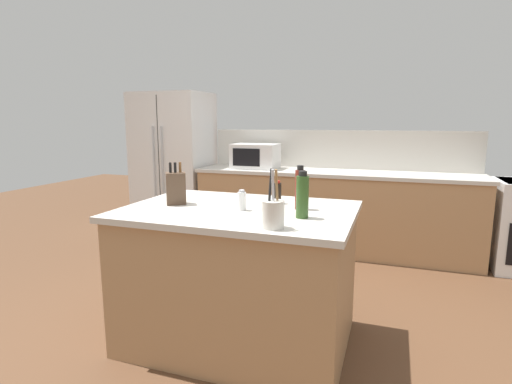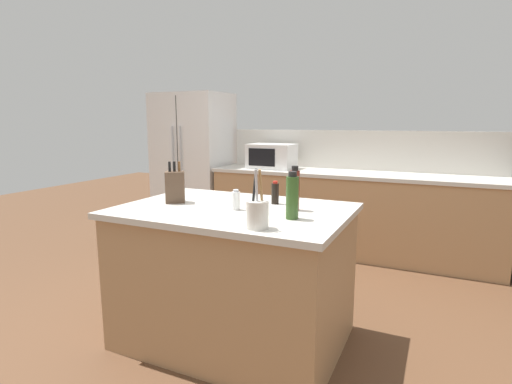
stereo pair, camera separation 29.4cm
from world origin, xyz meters
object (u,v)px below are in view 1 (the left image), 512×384
Objects in this scene: soy_sauce_bottle at (278,193)px; microwave at (255,156)px; knife_block at (176,188)px; vinegar_bottle at (300,189)px; utensil_crock at (273,213)px; olive_oil_bottle at (302,196)px; refrigerator at (174,165)px; salt_shaker at (242,201)px.

microwave is at bearing 113.48° from soy_sauce_bottle.
vinegar_bottle is (0.84, 0.13, 0.02)m from knife_block.
utensil_crock is 0.30m from olive_oil_bottle.
soy_sauce_bottle is (-0.19, 0.13, -0.06)m from vinegar_bottle.
knife_block is 1.01× the size of vinegar_bottle.
refrigerator reaches higher than vinegar_bottle.
knife_block reaches higher than salt_shaker.
utensil_crock reaches higher than salt_shaker.
olive_oil_bottle is at bearing -64.49° from microwave.
knife_block is 1.04× the size of olive_oil_bottle.
olive_oil_bottle reaches higher than salt_shaker.
refrigerator is at bearing 129.01° from salt_shaker.
refrigerator is 2.85m from soy_sauce_bottle.
salt_shaker is at bearing -118.94° from soy_sauce_bottle.
knife_block is 0.91× the size of utensil_crock.
refrigerator reaches higher than knife_block.
microwave reaches higher than olive_oil_bottle.
vinegar_bottle is 1.02× the size of olive_oil_bottle.
refrigerator is at bearing 133.78° from olive_oil_bottle.
olive_oil_bottle is at bearing -54.56° from soy_sauce_bottle.
vinegar_bottle is 0.38m from salt_shaker.
salt_shaker is at bearing 169.80° from olive_oil_bottle.
soy_sauce_bottle is 1.20× the size of salt_shaker.
vinegar_bottle is (0.03, 0.51, 0.05)m from utensil_crock.
refrigerator reaches higher than soy_sauce_bottle.
soy_sauce_bottle is at bearing 125.44° from olive_oil_bottle.
refrigerator reaches higher than utensil_crock.
olive_oil_bottle is (0.91, -0.10, 0.02)m from knife_block.
salt_shaker is (-0.41, 0.07, -0.07)m from olive_oil_bottle.
utensil_crock is (0.82, -0.38, -0.03)m from knife_block.
knife_block is 2.18× the size of salt_shaker.
vinegar_bottle is (2.20, -2.14, 0.14)m from refrigerator.
soy_sauce_bottle is (-0.16, 0.64, -0.01)m from utensil_crock.
olive_oil_bottle is (1.11, -2.32, -0.02)m from microwave.
vinegar_bottle is 0.23m from soy_sauce_bottle.
microwave is at bearing 107.20° from salt_shaker.
olive_oil_bottle is 0.42m from salt_shaker.
utensil_crock reaches higher than soy_sauce_bottle.
microwave is (1.17, -0.05, 0.15)m from refrigerator.
knife_block is 1.82× the size of soy_sauce_bottle.
microwave is 2.14m from soy_sauce_bottle.
knife_block is 0.85m from vinegar_bottle.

